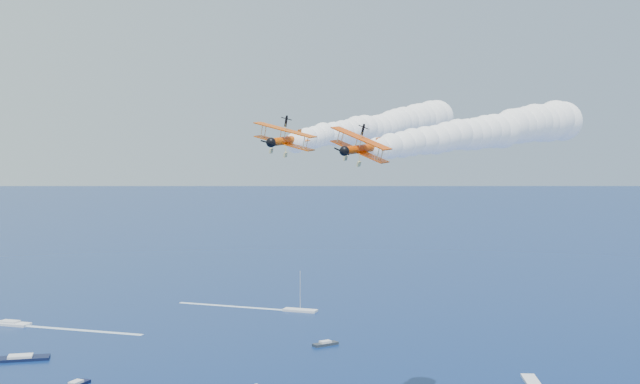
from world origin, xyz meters
TOP-DOWN VIEW (x-y plane):
  - biplane_lead at (2.12, 21.43)m, footprint 11.11×12.55m
  - biplane_trail at (-1.68, 1.59)m, footprint 8.55×10.27m
  - smoke_trail_lead at (29.10, 32.05)m, footprint 60.49×43.92m
  - smoke_trail_trail at (26.77, 7.23)m, footprint 59.69×27.53m
  - spectator_boats at (-3.20, 118.34)m, footprint 194.32×184.01m
  - boat_wakes at (43.32, 132.60)m, footprint 91.52×97.22m

SIDE VIEW (x-z plane):
  - boat_wakes at x=43.32m, z-range 0.01..0.05m
  - spectator_boats at x=-3.20m, z-range 0.00..0.70m
  - biplane_trail at x=-1.68m, z-range 50.13..57.71m
  - biplane_lead at x=2.12m, z-range 50.87..58.88m
  - smoke_trail_trail at x=26.77m, z-range 50.65..61.59m
  - smoke_trail_lead at x=29.10m, z-range 51.60..62.55m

